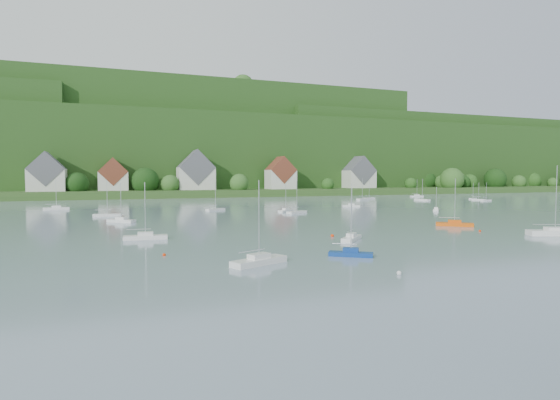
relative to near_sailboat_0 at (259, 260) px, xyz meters
name	(u,v)px	position (x,y,z in m)	size (l,w,h in m)	color
far_shore_strip	(181,192)	(15.48, 171.57, 1.04)	(600.00, 60.00, 3.00)	#2B531F
forested_ridge	(166,154)	(15.87, 240.14, 22.43)	(620.00, 181.22, 69.89)	#1D3E14
village_building_0	(47,175)	(-39.52, 158.57, 9.06)	(14.00, 10.40, 16.00)	silver
village_building_1	(113,177)	(-14.52, 160.57, 8.30)	(12.00, 9.36, 14.00)	silver
village_building_2	(196,174)	(20.48, 159.57, 9.82)	(16.00, 11.44, 18.00)	silver
village_building_3	(281,175)	(60.48, 157.57, 8.97)	(13.00, 10.40, 15.50)	silver
village_building_4	(359,175)	(105.48, 161.57, 9.13)	(15.00, 10.40, 16.50)	silver
near_sailboat_0	(259,260)	(0.00, 0.00, 0.00)	(6.63, 4.35, 8.73)	white
near_sailboat_1	(351,253)	(11.26, 0.94, -0.06)	(4.90, 3.96, 6.72)	navy
near_sailboat_3	(351,237)	(17.66, 12.25, -0.04)	(4.96, 5.03, 7.45)	white
near_sailboat_4	(555,232)	(49.68, 6.02, 0.06)	(8.23, 5.19, 10.79)	white
near_sailboat_5	(455,224)	(44.32, 21.78, 0.00)	(6.15, 5.47, 8.71)	#E6590F
near_sailboat_6	(146,236)	(-9.85, 23.29, -0.01)	(6.24, 2.19, 8.27)	white
mooring_buoy_0	(164,256)	(-8.69, 8.64, -0.46)	(0.38, 0.38, 0.38)	#FD3303
mooring_buoy_1	(399,275)	(10.80, -9.01, -0.46)	(0.46, 0.46, 0.46)	white
mooring_buoy_2	(480,232)	(42.52, 13.85, -0.46)	(0.39, 0.39, 0.39)	#FD3303
mooring_buoy_3	(332,237)	(16.84, 16.65, -0.46)	(0.50, 0.50, 0.50)	#FD3303
far_sailboat_cluster	(282,204)	(34.66, 85.89, -0.08)	(186.52, 76.53, 8.71)	white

